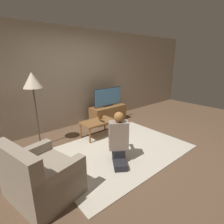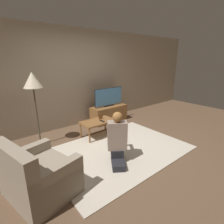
% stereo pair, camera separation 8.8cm
% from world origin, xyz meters
% --- Properties ---
extents(ground_plane, '(10.00, 10.00, 0.00)m').
position_xyz_m(ground_plane, '(0.00, 0.00, 0.00)').
color(ground_plane, brown).
extents(wall_back, '(10.00, 0.06, 2.60)m').
position_xyz_m(wall_back, '(0.00, 1.93, 1.30)').
color(wall_back, tan).
rests_on(wall_back, ground_plane).
extents(rug, '(2.78, 1.95, 0.02)m').
position_xyz_m(rug, '(0.00, 0.00, 0.01)').
color(rug, beige).
rests_on(rug, ground_plane).
extents(tv_stand, '(1.10, 0.43, 0.48)m').
position_xyz_m(tv_stand, '(0.93, 1.50, 0.24)').
color(tv_stand, brown).
rests_on(tv_stand, ground_plane).
extents(tv, '(0.97, 0.08, 0.54)m').
position_xyz_m(tv, '(0.93, 1.51, 0.75)').
color(tv, black).
rests_on(tv, tv_stand).
extents(coffee_table, '(0.81, 0.47, 0.40)m').
position_xyz_m(coffee_table, '(0.07, 0.84, 0.35)').
color(coffee_table, brown).
rests_on(coffee_table, ground_plane).
extents(floor_lamp, '(0.37, 0.37, 1.58)m').
position_xyz_m(floor_lamp, '(-1.17, 1.28, 1.33)').
color(floor_lamp, '#4C4233').
rests_on(floor_lamp, ground_plane).
extents(armchair, '(0.95, 1.05, 0.84)m').
position_xyz_m(armchair, '(-1.65, -0.22, 0.29)').
color(armchair, gray).
rests_on(armchair, ground_plane).
extents(person_kneeling, '(0.64, 0.77, 0.95)m').
position_xyz_m(person_kneeling, '(-0.29, -0.29, 0.47)').
color(person_kneeling, '#232328').
rests_on(person_kneeling, rug).
extents(picture_frame, '(0.11, 0.01, 0.15)m').
position_xyz_m(picture_frame, '(0.20, 0.90, 0.47)').
color(picture_frame, brown).
rests_on(picture_frame, coffee_table).
extents(remote, '(0.04, 0.15, 0.02)m').
position_xyz_m(remote, '(0.13, 0.75, 0.41)').
color(remote, black).
rests_on(remote, coffee_table).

